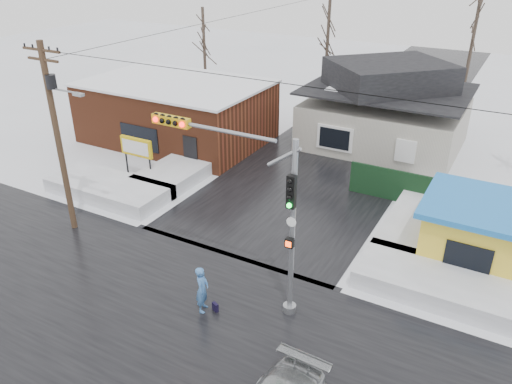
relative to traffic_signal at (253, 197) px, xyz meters
The scene contains 18 objects.
ground 5.94m from the traffic_signal, 129.36° to the right, with size 120.00×120.00×0.00m, color white.
road_ns 5.94m from the traffic_signal, 129.36° to the right, with size 10.00×120.00×0.02m, color black.
road_ew 5.94m from the traffic_signal, 129.36° to the right, with size 120.00×10.00×0.02m, color black.
snowbank_nw 12.81m from the traffic_signal, 160.57° to the left, with size 7.00×3.00×0.80m, color white.
snowbank_ne 8.75m from the traffic_signal, 31.56° to the left, with size 7.00×3.00×0.80m, color white.
snowbank_nside_w 13.70m from the traffic_signal, 136.24° to the left, with size 3.00×8.00×0.80m, color white.
snowbank_nside_e 10.94m from the traffic_signal, 63.18° to the left, with size 3.00×8.00×0.80m, color white.
traffic_signal is the anchor object (origin of this frame).
utility_pole 10.39m from the traffic_signal, behind, with size 3.15×0.44×9.00m.
brick_building 18.87m from the traffic_signal, 135.87° to the left, with size 12.20×8.20×4.12m.
marquee_sign 13.42m from the traffic_signal, 150.28° to the left, with size 2.20×0.21×2.55m.
house 19.13m from the traffic_signal, 91.29° to the left, with size 10.40×8.40×5.76m.
kiosk 10.43m from the traffic_signal, 44.84° to the left, with size 4.60×4.60×2.88m.
fence 12.31m from the traffic_signal, 69.77° to the left, with size 8.00×0.12×1.80m, color black.
tree_far_left 24.16m from the traffic_signal, 105.60° to the left, with size 3.00×3.00×10.00m.
tree_far_west 26.75m from the traffic_signal, 128.00° to the left, with size 3.00×3.00×8.00m.
pedestrian 4.11m from the traffic_signal, 132.15° to the right, with size 0.70×0.46×1.91m, color #4173B6.
shopping_bag 4.65m from the traffic_signal, 124.24° to the right, with size 0.28×0.12×0.35m, color black.
Camera 1 is at (10.15, -10.72, 12.64)m, focal length 35.00 mm.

